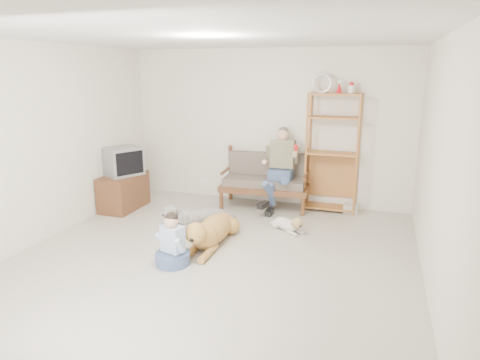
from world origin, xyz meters
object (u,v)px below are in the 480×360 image
(golden_retriever, at_px, (210,231))
(loveseat, at_px, (266,179))
(etagere, at_px, (332,152))
(tv_stand, at_px, (123,192))

(golden_retriever, bearing_deg, loveseat, 81.76)
(etagere, bearing_deg, golden_retriever, -123.77)
(loveseat, xyz_separation_m, tv_stand, (-2.29, -0.91, -0.19))
(etagere, bearing_deg, tv_stand, -163.25)
(tv_stand, bearing_deg, loveseat, 21.82)
(etagere, bearing_deg, loveseat, -174.24)
(golden_retriever, bearing_deg, etagere, 55.84)
(golden_retriever, bearing_deg, tv_stand, 152.72)
(loveseat, bearing_deg, golden_retriever, -101.66)
(etagere, relative_size, golden_retriever, 1.42)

